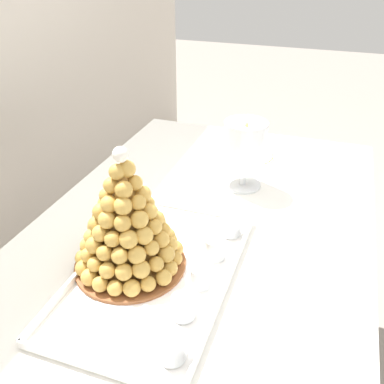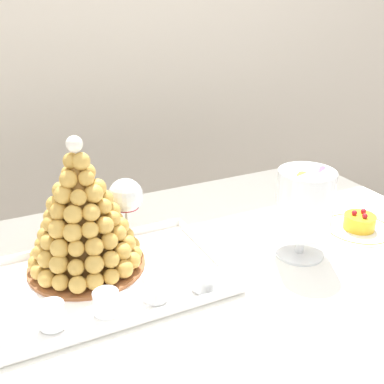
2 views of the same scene
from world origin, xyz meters
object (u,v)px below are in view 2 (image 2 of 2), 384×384
at_px(macaron_goblet, 304,204).
at_px(wine_glass, 126,198).
at_px(serving_tray, 93,284).
at_px(fruit_tart_plate, 359,226).
at_px(dessert_cup_right, 205,279).
at_px(dessert_cup_centre, 106,303).
at_px(dessert_cup_mid_left, 52,316).
at_px(croquembouche, 82,219).
at_px(dessert_cup_mid_right, 155,288).

distance_m(macaron_goblet, wine_glass, 0.41).
bearing_deg(serving_tray, fruit_tart_plate, -5.07).
bearing_deg(fruit_tart_plate, dessert_cup_right, -173.02).
bearing_deg(dessert_cup_centre, dessert_cup_right, -3.22).
distance_m(dessert_cup_mid_left, dessert_cup_centre, 0.10).
distance_m(dessert_cup_centre, wine_glass, 0.28).
bearing_deg(croquembouche, dessert_cup_mid_left, -122.07).
bearing_deg(croquembouche, wine_glass, 23.94).
distance_m(dessert_cup_centre, dessert_cup_mid_right, 0.10).
relative_size(dessert_cup_mid_right, wine_glass, 0.30).
xyz_separation_m(serving_tray, macaron_goblet, (0.47, -0.09, 0.13)).
bearing_deg(dessert_cup_mid_left, macaron_goblet, 1.58).
height_order(croquembouche, fruit_tart_plate, croquembouche).
relative_size(dessert_cup_mid_right, dessert_cup_right, 0.98).
height_order(macaron_goblet, fruit_tart_plate, macaron_goblet).
bearing_deg(dessert_cup_centre, serving_tray, 89.17).
relative_size(dessert_cup_centre, wine_glass, 0.28).
distance_m(croquembouche, dessert_cup_mid_right, 0.22).
bearing_deg(serving_tray, dessert_cup_mid_right, -47.91).
bearing_deg(fruit_tart_plate, dessert_cup_mid_left, -176.99).
bearing_deg(dessert_cup_mid_right, dessert_cup_centre, 179.93).
bearing_deg(dessert_cup_centre, macaron_goblet, 2.64).
xyz_separation_m(dessert_cup_centre, fruit_tart_plate, (0.69, 0.05, -0.02)).
height_order(croquembouche, dessert_cup_centre, croquembouche).
bearing_deg(serving_tray, dessert_cup_mid_left, -134.80).
relative_size(croquembouche, dessert_cup_mid_left, 6.24).
xyz_separation_m(macaron_goblet, fruit_tart_plate, (0.21, 0.03, -0.12)).
height_order(dessert_cup_mid_right, fruit_tart_plate, dessert_cup_mid_right).
relative_size(dessert_cup_mid_left, dessert_cup_right, 0.90).
xyz_separation_m(dessert_cup_mid_left, dessert_cup_mid_right, (0.20, -0.01, 0.00)).
xyz_separation_m(dessert_cup_mid_left, macaron_goblet, (0.58, 0.02, 0.10)).
xyz_separation_m(serving_tray, croquembouche, (0.01, 0.07, 0.12)).
distance_m(croquembouche, dessert_cup_right, 0.29).
bearing_deg(dessert_cup_mid_left, fruit_tart_plate, 3.01).
height_order(dessert_cup_mid_left, macaron_goblet, macaron_goblet).
relative_size(dessert_cup_mid_left, fruit_tart_plate, 0.27).
relative_size(croquembouche, wine_glass, 1.69).
bearing_deg(serving_tray, dessert_cup_right, -30.50).
xyz_separation_m(dessert_cup_mid_right, macaron_goblet, (0.38, 0.02, 0.10)).
relative_size(croquembouche, fruit_tart_plate, 1.71).
xyz_separation_m(dessert_cup_right, macaron_goblet, (0.27, 0.03, 0.10)).
distance_m(dessert_cup_mid_right, dessert_cup_right, 0.11).
bearing_deg(fruit_tart_plate, macaron_goblet, -173.14).
distance_m(serving_tray, macaron_goblet, 0.50).
relative_size(croquembouche, dessert_cup_right, 5.59).
distance_m(serving_tray, dessert_cup_mid_right, 0.15).
bearing_deg(macaron_goblet, serving_tray, 169.67).
bearing_deg(fruit_tart_plate, dessert_cup_mid_right, -175.37).
distance_m(croquembouche, macaron_goblet, 0.49).
height_order(fruit_tart_plate, wine_glass, wine_glass).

